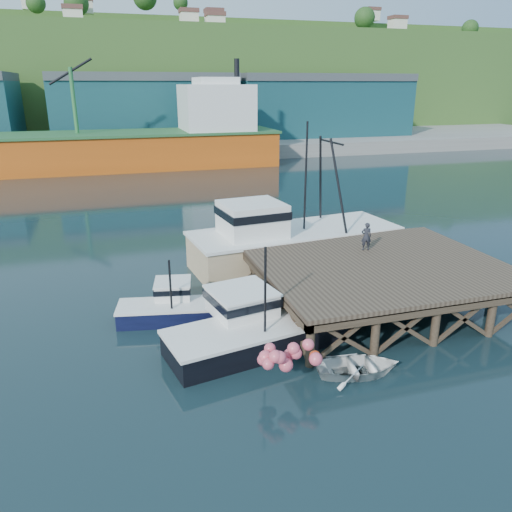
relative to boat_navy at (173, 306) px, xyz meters
name	(u,v)px	position (x,y,z in m)	size (l,w,h in m)	color
ground	(275,315)	(4.75, -1.14, -0.64)	(300.00, 300.00, 0.00)	black
wharf	(382,267)	(10.25, -1.33, 1.30)	(12.00, 10.00, 2.62)	brown
far_quay	(144,142)	(4.75, 68.86, 0.36)	(160.00, 40.00, 2.00)	gray
warehouse_mid	(145,110)	(4.75, 63.86, 5.86)	(28.00, 16.00, 9.00)	#17494E
warehouse_right	(316,108)	(34.75, 63.86, 5.86)	(30.00, 16.00, 9.00)	#17494E
cargo_ship	(91,144)	(-3.72, 46.86, 2.67)	(55.50, 10.00, 13.75)	#CF5513
hillside	(129,82)	(4.75, 98.86, 10.36)	(220.00, 50.00, 22.00)	#2D511E
boat_navy	(173,306)	(0.00, 0.00, 0.00)	(5.35, 3.28, 3.19)	black
boat_black	(253,327)	(2.88, -3.58, 0.22)	(8.00, 6.65, 4.71)	black
trawler	(291,237)	(8.00, 5.47, 1.12)	(13.20, 5.92, 8.56)	#CFB185
dinghy	(358,366)	(6.09, -6.94, -0.30)	(2.33, 3.26, 0.68)	white
dockworker	(366,236)	(10.53, 0.88, 2.24)	(0.55, 0.36, 1.51)	black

